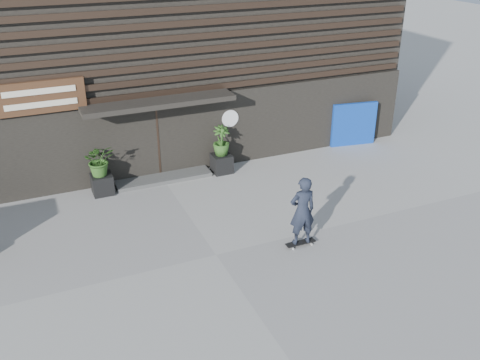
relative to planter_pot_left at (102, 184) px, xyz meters
name	(u,v)px	position (x,y,z in m)	size (l,w,h in m)	color
ground	(216,255)	(1.90, -4.40, -0.30)	(80.00, 80.00, 0.00)	#9B9993
entrance_step	(163,178)	(1.90, 0.20, -0.24)	(3.00, 0.80, 0.12)	#444542
planter_pot_left	(102,184)	(0.00, 0.00, 0.00)	(0.60, 0.60, 0.60)	black
bamboo_left	(99,160)	(0.00, 0.00, 0.78)	(0.86, 0.75, 0.96)	#2D591E
planter_pot_right	(222,163)	(3.80, 0.00, 0.00)	(0.60, 0.60, 0.60)	black
bamboo_right	(221,141)	(3.80, 0.00, 0.78)	(0.54, 0.54, 0.96)	#2D591E
blue_tarp	(354,124)	(9.01, 0.30, 0.48)	(1.67, 0.12, 1.56)	#0C349E
building	(115,23)	(1.90, 5.56, 3.69)	(18.00, 11.00, 8.00)	black
skateboarder	(302,211)	(3.99, -4.85, 0.68)	(0.78, 0.49, 1.88)	black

